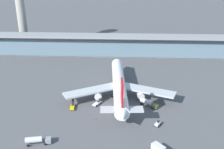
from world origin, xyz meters
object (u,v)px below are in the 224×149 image
(service_truck_mid_apron_white, at_px, (158,124))
(safety_cone_bravo, at_px, (157,122))
(service_truck_near_nose_olive, at_px, (148,103))
(service_truck_under_wing_white, at_px, (97,103))
(service_truck_at_far_stand_grey, at_px, (37,140))
(airliner_on_stand, at_px, (119,85))
(safety_cone_alpha, at_px, (120,117))
(safety_cone_charlie, at_px, (95,119))
(service_truck_by_tail_yellow, at_px, (72,107))

(service_truck_mid_apron_white, xyz_separation_m, safety_cone_bravo, (0.13, 2.04, -0.56))
(service_truck_near_nose_olive, distance_m, service_truck_mid_apron_white, 15.83)
(service_truck_under_wing_white, distance_m, service_truck_at_far_stand_grey, 34.27)
(airliner_on_stand, relative_size, safety_cone_alpha, 95.99)
(airliner_on_stand, distance_m, safety_cone_bravo, 28.51)
(service_truck_under_wing_white, distance_m, safety_cone_alpha, 14.65)
(safety_cone_charlie, bearing_deg, safety_cone_alpha, 12.49)
(safety_cone_charlie, bearing_deg, safety_cone_bravo, -2.85)
(safety_cone_alpha, relative_size, safety_cone_charlie, 1.00)
(service_truck_under_wing_white, bearing_deg, safety_cone_charlie, -87.54)
(service_truck_near_nose_olive, xyz_separation_m, service_truck_at_far_stand_grey, (-40.36, -29.28, 0.00))
(airliner_on_stand, xyz_separation_m, service_truck_by_tail_yellow, (-19.91, -13.26, -4.82))
(service_truck_under_wing_white, relative_size, safety_cone_bravo, 9.41)
(safety_cone_charlie, bearing_deg, service_truck_under_wing_white, 92.46)
(service_truck_under_wing_white, height_order, safety_cone_bravo, service_truck_under_wing_white)
(service_truck_near_nose_olive, bearing_deg, service_truck_by_tail_yellow, -173.60)
(service_truck_near_nose_olive, xyz_separation_m, service_truck_by_tail_yellow, (-33.11, -3.71, -0.90))
(safety_cone_alpha, distance_m, safety_cone_bravo, 15.11)
(airliner_on_stand, xyz_separation_m, safety_cone_alpha, (1.10, -19.67, -5.31))
(service_truck_at_far_stand_grey, distance_m, safety_cone_charlie, 24.94)
(service_truck_under_wing_white, bearing_deg, service_truck_by_tail_yellow, -160.28)
(airliner_on_stand, height_order, service_truck_by_tail_yellow, airliner_on_stand)
(service_truck_at_far_stand_grey, bearing_deg, safety_cone_bravo, 20.08)
(service_truck_under_wing_white, relative_size, service_truck_mid_apron_white, 1.98)
(service_truck_under_wing_white, xyz_separation_m, safety_cone_charlie, (0.53, -12.39, -0.49))
(service_truck_near_nose_olive, bearing_deg, service_truck_at_far_stand_grey, -144.04)
(service_truck_near_nose_olive, height_order, service_truck_by_tail_yellow, service_truck_near_nose_olive)
(airliner_on_stand, relative_size, safety_cone_bravo, 95.99)
(airliner_on_stand, xyz_separation_m, service_truck_mid_apron_white, (15.67, -25.16, -4.76))
(service_truck_by_tail_yellow, bearing_deg, safety_cone_charlie, -38.12)
(service_truck_by_tail_yellow, distance_m, safety_cone_bravo, 37.05)
(service_truck_under_wing_white, relative_size, service_truck_at_far_stand_grey, 0.74)
(airliner_on_stand, distance_m, safety_cone_charlie, 24.22)
(airliner_on_stand, xyz_separation_m, service_truck_at_far_stand_grey, (-27.15, -38.83, -3.93))
(service_truck_mid_apron_white, bearing_deg, safety_cone_bravo, 86.23)
(safety_cone_bravo, bearing_deg, service_truck_by_tail_yellow, 164.56)
(service_truck_by_tail_yellow, height_order, safety_cone_charlie, service_truck_by_tail_yellow)
(service_truck_mid_apron_white, relative_size, safety_cone_bravo, 4.75)
(service_truck_at_far_stand_grey, distance_m, safety_cone_alpha, 34.16)
(airliner_on_stand, height_order, service_truck_at_far_stand_grey, airliner_on_stand)
(airliner_on_stand, bearing_deg, safety_cone_alpha, -86.81)
(airliner_on_stand, xyz_separation_m, service_truck_under_wing_white, (-9.43, -9.50, -4.82))
(service_truck_under_wing_white, height_order, safety_cone_charlie, service_truck_under_wing_white)
(service_truck_near_nose_olive, xyz_separation_m, service_truck_mid_apron_white, (2.47, -15.61, -0.83))
(service_truck_under_wing_white, height_order, service_truck_mid_apron_white, service_truck_under_wing_white)
(service_truck_by_tail_yellow, height_order, service_truck_at_far_stand_grey, service_truck_at_far_stand_grey)
(service_truck_near_nose_olive, relative_size, service_truck_at_far_stand_grey, 0.93)
(service_truck_by_tail_yellow, xyz_separation_m, safety_cone_bravo, (35.71, -9.86, -0.49))
(service_truck_by_tail_yellow, xyz_separation_m, safety_cone_charlie, (11.00, -8.63, -0.49))
(service_truck_at_far_stand_grey, relative_size, safety_cone_bravo, 12.68)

